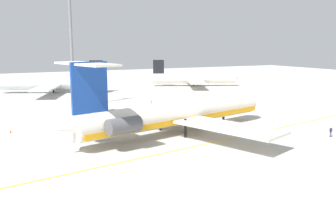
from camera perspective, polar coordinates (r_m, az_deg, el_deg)
The scene contains 10 objects.
ground at distance 57.86m, azimuth 3.49°, elevation -4.91°, with size 334.12×334.12×0.00m, color #B7B5AD.
main_jetliner at distance 63.19m, azimuth 0.74°, elevation -0.29°, with size 44.04×39.33×12.97m.
airliner_mid_left at distance 123.59m, azimuth -17.97°, elevation 4.27°, with size 33.48×33.70×10.41m.
airliner_mid_right at distance 137.78m, azimuth 4.42°, elevation 5.26°, with size 31.24×31.51×9.81m.
ground_crew_near_nose at distance 89.65m, azimuth 2.79°, elevation 1.35°, with size 0.29×0.41×1.79m.
ground_crew_near_tail at distance 90.62m, azimuth -2.64°, elevation 1.42°, with size 0.40×0.28×1.73m.
ground_crew_starboard at distance 67.19m, azimuth 24.11°, elevation -2.66°, with size 0.30×0.38×1.78m.
safety_cone_nose at distance 70.10m, azimuth -23.40°, elevation -2.81°, with size 0.40×0.40×0.55m, color #EA590F.
taxiway_centreline at distance 57.45m, azimuth 5.65°, elevation -5.05°, with size 95.47×0.36×0.01m, color gold.
light_mast at distance 92.88m, azimuth -14.84°, elevation 9.82°, with size 4.00×0.70×27.19m.
Camera 1 is at (-27.86, -48.34, 15.33)m, focal length 39.00 mm.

